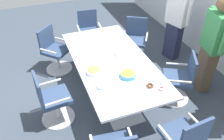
# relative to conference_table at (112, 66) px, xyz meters

# --- Properties ---
(ground_plane) EXTENTS (10.00, 10.00, 0.01)m
(ground_plane) POSITION_rel_conference_table_xyz_m (0.00, 0.00, -0.63)
(ground_plane) COLOR #3D4754
(conference_table) EXTENTS (2.40, 1.20, 0.75)m
(conference_table) POSITION_rel_conference_table_xyz_m (0.00, 0.00, 0.00)
(conference_table) COLOR silver
(conference_table) RESTS_ON ground
(office_chair_0) EXTENTS (0.58, 0.58, 0.91)m
(office_chair_0) POSITION_rel_conference_table_xyz_m (-1.70, 0.09, -0.22)
(office_chair_0) COLOR silver
(office_chair_0) RESTS_ON ground
(office_chair_1) EXTENTS (0.76, 0.76, 0.91)m
(office_chair_1) POSITION_rel_conference_table_xyz_m (-1.17, -0.80, -0.22)
(office_chair_1) COLOR silver
(office_chair_1) RESTS_ON ground
(office_chair_2) EXTENTS (0.59, 0.59, 0.91)m
(office_chair_2) POSITION_rel_conference_table_xyz_m (0.24, -1.09, -0.22)
(office_chair_2) COLOR silver
(office_chair_2) RESTS_ON ground
(office_chair_5) EXTENTS (0.73, 0.73, 0.91)m
(office_chair_5) POSITION_rel_conference_table_xyz_m (0.52, 1.05, -0.22)
(office_chair_5) COLOR silver
(office_chair_5) RESTS_ON ground
(office_chair_6) EXTENTS (0.74, 0.74, 0.91)m
(office_chair_6) POSITION_rel_conference_table_xyz_m (-0.97, 0.90, -0.22)
(office_chair_6) COLOR silver
(office_chair_6) RESTS_ON ground
(person_standing_0) EXTENTS (0.61, 0.34, 1.71)m
(person_standing_0) POSITION_rel_conference_table_xyz_m (-0.71, 1.69, 0.27)
(person_standing_0) COLOR #232842
(person_standing_0) RESTS_ON ground
(person_standing_1) EXTENTS (0.61, 0.31, 1.76)m
(person_standing_1) POSITION_rel_conference_table_xyz_m (0.42, 1.66, 0.30)
(person_standing_1) COLOR brown
(person_standing_1) RESTS_ON ground
(snack_bowl_cookies) EXTENTS (0.23, 0.23, 0.10)m
(snack_bowl_cookies) POSITION_rel_conference_table_xyz_m (0.23, -0.38, 0.17)
(snack_bowl_cookies) COLOR white
(snack_bowl_cookies) RESTS_ON conference_table
(snack_bowl_chips_yellow) EXTENTS (0.24, 0.24, 0.10)m
(snack_bowl_chips_yellow) POSITION_rel_conference_table_xyz_m (0.50, 0.07, 0.17)
(snack_bowl_chips_yellow) COLOR #4C9EC6
(snack_bowl_chips_yellow) RESTS_ON conference_table
(donut_platter) EXTENTS (0.33, 0.33, 0.04)m
(donut_platter) POSITION_rel_conference_table_xyz_m (0.83, 0.38, 0.14)
(donut_platter) COLOR white
(donut_platter) RESTS_ON conference_table
(plate_stack) EXTENTS (0.18, 0.18, 0.04)m
(plate_stack) POSITION_rel_conference_table_xyz_m (0.59, -0.36, 0.15)
(plate_stack) COLOR white
(plate_stack) RESTS_ON conference_table
(napkin_pile) EXTENTS (0.18, 0.18, 0.05)m
(napkin_pile) POSITION_rel_conference_table_xyz_m (-0.12, 0.19, 0.15)
(napkin_pile) COLOR white
(napkin_pile) RESTS_ON conference_table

